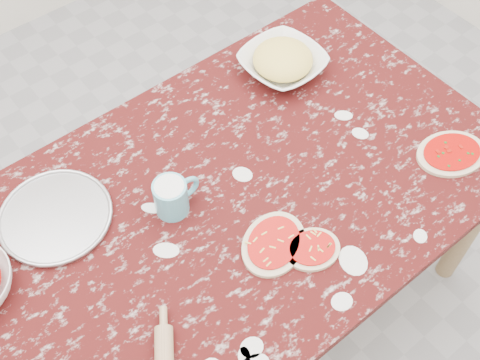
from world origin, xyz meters
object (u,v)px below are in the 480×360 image
object	(u,v)px
pizza_tray	(56,217)
cheese_bowl	(282,64)
worktable	(240,206)
flour_mug	(172,196)

from	to	relation	value
pizza_tray	cheese_bowl	world-z (taller)	cheese_bowl
worktable	pizza_tray	distance (m)	0.53
pizza_tray	cheese_bowl	xyz separation A→B (m)	(0.88, 0.04, 0.03)
worktable	pizza_tray	world-z (taller)	pizza_tray
worktable	cheese_bowl	world-z (taller)	cheese_bowl
pizza_tray	cheese_bowl	size ratio (longest dim) A/B	1.17
cheese_bowl	pizza_tray	bearing A→B (deg)	-177.07
pizza_tray	flour_mug	xyz separation A→B (m)	(0.28, -0.18, 0.05)
pizza_tray	cheese_bowl	distance (m)	0.88
cheese_bowl	flour_mug	distance (m)	0.64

